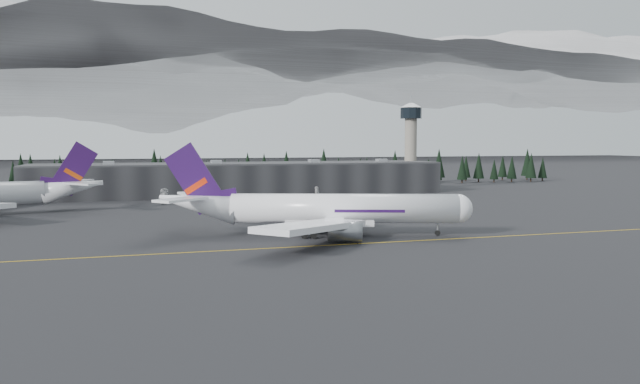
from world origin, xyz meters
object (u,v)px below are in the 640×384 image
object	(u,v)px
gse_vehicle_a	(164,202)
gse_vehicle_b	(317,195)
jet_main	(317,209)
terminal	(242,179)
control_tower	(411,136)

from	to	relation	value
gse_vehicle_a	gse_vehicle_b	world-z (taller)	gse_vehicle_a
jet_main	gse_vehicle_b	size ratio (longest dim) A/B	17.19
gse_vehicle_a	gse_vehicle_b	distance (m)	58.38
gse_vehicle_a	gse_vehicle_b	bearing A→B (deg)	12.53
terminal	gse_vehicle_b	world-z (taller)	terminal
control_tower	terminal	bearing A→B (deg)	-177.71
jet_main	gse_vehicle_a	size ratio (longest dim) A/B	12.82
terminal	gse_vehicle_a	distance (m)	44.78
control_tower	gse_vehicle_a	distance (m)	114.34
terminal	control_tower	size ratio (longest dim) A/B	4.24
gse_vehicle_b	terminal	bearing A→B (deg)	-145.94
gse_vehicle_b	jet_main	bearing A→B (deg)	-35.59
control_tower	jet_main	size ratio (longest dim) A/B	0.55
terminal	gse_vehicle_b	size ratio (longest dim) A/B	40.09
terminal	gse_vehicle_b	bearing A→B (deg)	-37.44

